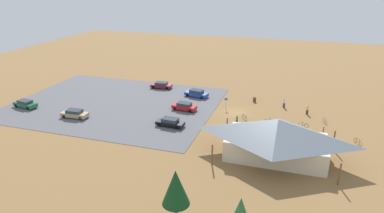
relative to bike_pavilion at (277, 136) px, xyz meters
name	(u,v)px	position (x,y,z in m)	size (l,w,h in m)	color
ground	(235,112)	(8.11, -14.11, -3.04)	(160.00, 160.00, 0.00)	olive
parking_lot_asphalt	(116,103)	(30.68, -11.89, -3.02)	(37.78, 29.61, 0.05)	#56565B
bike_pavilion	(277,136)	(0.00, 0.00, 0.00)	(15.41, 9.38, 5.43)	beige
trash_bin	(255,99)	(5.54, -20.76, -2.59)	(0.60, 0.60, 0.90)	brown
lot_sign	(226,102)	(10.02, -15.35, -1.63)	(0.56, 0.08, 2.20)	#99999E
pine_far_west	(176,188)	(7.84, 16.90, 1.51)	(2.62, 2.62, 6.36)	brown
bicycle_red_yard_right	(248,126)	(4.85, -7.98, -2.65)	(0.48, 1.78, 0.86)	black
bicycle_black_edge_north	(339,144)	(-8.38, -5.73, -2.66)	(0.72, 1.59, 0.85)	black
bicycle_blue_yard_left	(268,121)	(2.03, -11.12, -2.68)	(1.43, 1.04, 0.81)	black
bicycle_purple_lone_west	(259,124)	(3.27, -9.32, -2.66)	(0.73, 1.71, 0.88)	black
bicycle_yellow_lone_east	(323,130)	(-6.54, -10.22, -2.66)	(0.48, 1.70, 0.83)	black
bicycle_silver_by_bin	(294,126)	(-2.08, -10.28, -2.65)	(1.42, 1.03, 0.86)	black
bicycle_white_near_porch	(325,122)	(-6.93, -13.66, -2.68)	(0.67, 1.60, 0.84)	black
bicycle_teal_back_row	(244,117)	(5.97, -11.48, -2.65)	(1.15, 1.48, 0.87)	black
bicycle_orange_edge_south	(358,142)	(-11.12, -7.40, -2.68)	(0.90, 1.56, 0.80)	black
bicycle_green_near_sign	(304,125)	(-3.61, -11.26, -2.66)	(1.58, 0.72, 0.83)	black
car_tan_inner_stall	(75,114)	(33.78, -3.49, -2.30)	(4.69, 1.99, 1.40)	tan
car_maroon_front_row	(161,85)	(25.93, -23.18, -2.33)	(4.60, 2.16, 1.31)	maroon
car_black_aisle_side	(170,122)	(16.91, -5.03, -2.32)	(4.66, 2.08, 1.36)	black
car_green_back_corner	(25,104)	(45.42, -4.88, -2.31)	(4.80, 2.38, 1.37)	#1E6B3D
car_red_near_entry	(184,106)	(17.03, -12.44, -2.29)	(4.51, 2.22, 1.41)	red
car_blue_end_stall	(196,93)	(17.05, -20.09, -2.28)	(4.90, 2.66, 1.44)	#1E42B2
visitor_by_pavilion	(284,103)	(-0.05, -19.30, -2.16)	(0.40, 0.39, 1.70)	#2D3347
visitor_crossing_yard	(237,120)	(6.78, -8.81, -2.13)	(0.36, 0.36, 1.74)	#2D3347
visitor_near_lot	(307,109)	(-4.13, -17.12, -2.15)	(0.39, 0.36, 1.71)	#2D3347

